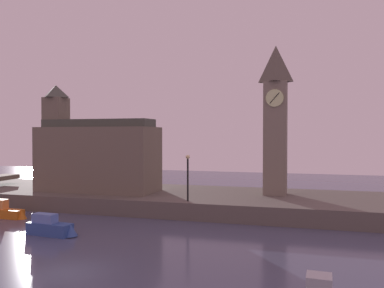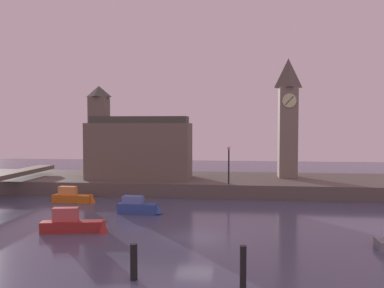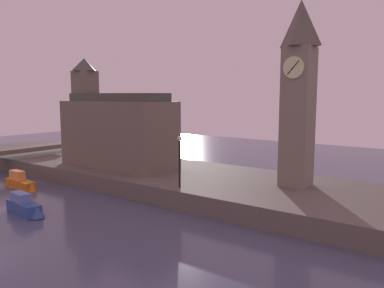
{
  "view_description": "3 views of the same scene",
  "coord_description": "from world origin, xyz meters",
  "px_view_note": "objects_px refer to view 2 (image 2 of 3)",
  "views": [
    {
      "loc": [
        12.21,
        -18.04,
        7.22
      ],
      "look_at": [
        2.81,
        14.31,
        6.49
      ],
      "focal_mm": 37.37,
      "sensor_mm": 36.0,
      "label": 1
    },
    {
      "loc": [
        2.63,
        -25.58,
        7.59
      ],
      "look_at": [
        -1.69,
        14.03,
        5.81
      ],
      "focal_mm": 35.39,
      "sensor_mm": 36.0,
      "label": 2
    },
    {
      "loc": [
        20.7,
        -8.02,
        8.71
      ],
      "look_at": [
        3.82,
        14.57,
        5.11
      ],
      "focal_mm": 36.24,
      "sensor_mm": 36.0,
      "label": 3
    }
  ],
  "objects_px": {
    "boat_tour_blue": "(140,207)",
    "streetlamp": "(229,160)",
    "boat_patrol_orange": "(75,197)",
    "boat_dinghy_red": "(76,224)",
    "parliament_hall": "(136,147)",
    "mooring_post_left": "(134,262)",
    "mooring_post_right": "(243,267)",
    "clock_tower": "(288,116)"
  },
  "relations": [
    {
      "from": "mooring_post_right",
      "to": "boat_tour_blue",
      "type": "bearing_deg",
      "value": 120.33
    },
    {
      "from": "clock_tower",
      "to": "streetlamp",
      "type": "relative_size",
      "value": 3.56
    },
    {
      "from": "boat_patrol_orange",
      "to": "boat_dinghy_red",
      "type": "xyz_separation_m",
      "value": [
        4.63,
        -10.45,
        0.04
      ]
    },
    {
      "from": "streetlamp",
      "to": "mooring_post_left",
      "type": "xyz_separation_m",
      "value": [
        -4.43,
        -22.67,
        -3.1
      ]
    },
    {
      "from": "clock_tower",
      "to": "boat_patrol_orange",
      "type": "distance_m",
      "value": 26.13
    },
    {
      "from": "mooring_post_right",
      "to": "mooring_post_left",
      "type": "bearing_deg",
      "value": 174.57
    },
    {
      "from": "mooring_post_left",
      "to": "boat_tour_blue",
      "type": "relative_size",
      "value": 0.45
    },
    {
      "from": "mooring_post_left",
      "to": "mooring_post_right",
      "type": "bearing_deg",
      "value": -5.43
    },
    {
      "from": "mooring_post_right",
      "to": "boat_patrol_orange",
      "type": "relative_size",
      "value": 0.46
    },
    {
      "from": "streetlamp",
      "to": "mooring_post_right",
      "type": "distance_m",
      "value": 23.39
    },
    {
      "from": "parliament_hall",
      "to": "mooring_post_left",
      "type": "bearing_deg",
      "value": -75.56
    },
    {
      "from": "parliament_hall",
      "to": "mooring_post_left",
      "type": "distance_m",
      "value": 27.31
    },
    {
      "from": "clock_tower",
      "to": "boat_tour_blue",
      "type": "bearing_deg",
      "value": -135.41
    },
    {
      "from": "mooring_post_left",
      "to": "boat_patrol_orange",
      "type": "bearing_deg",
      "value": 121.03
    },
    {
      "from": "boat_tour_blue",
      "to": "mooring_post_left",
      "type": "bearing_deg",
      "value": -77.16
    },
    {
      "from": "boat_tour_blue",
      "to": "streetlamp",
      "type": "bearing_deg",
      "value": 47.84
    },
    {
      "from": "clock_tower",
      "to": "boat_patrol_orange",
      "type": "xyz_separation_m",
      "value": [
        -22.47,
        -10.35,
        -8.39
      ]
    },
    {
      "from": "clock_tower",
      "to": "streetlamp",
      "type": "distance_m",
      "value": 10.48
    },
    {
      "from": "boat_dinghy_red",
      "to": "boat_tour_blue",
      "type": "distance_m",
      "value": 7.07
    },
    {
      "from": "clock_tower",
      "to": "boat_patrol_orange",
      "type": "relative_size",
      "value": 3.18
    },
    {
      "from": "mooring_post_right",
      "to": "parliament_hall",
      "type": "bearing_deg",
      "value": 114.43
    },
    {
      "from": "mooring_post_left",
      "to": "boat_dinghy_red",
      "type": "height_order",
      "value": "mooring_post_left"
    },
    {
      "from": "boat_dinghy_red",
      "to": "streetlamp",
      "type": "bearing_deg",
      "value": 53.81
    },
    {
      "from": "boat_patrol_orange",
      "to": "boat_dinghy_red",
      "type": "bearing_deg",
      "value": -66.1
    },
    {
      "from": "boat_dinghy_red",
      "to": "boat_patrol_orange",
      "type": "bearing_deg",
      "value": 113.9
    },
    {
      "from": "clock_tower",
      "to": "mooring_post_right",
      "type": "bearing_deg",
      "value": -101.76
    },
    {
      "from": "streetlamp",
      "to": "boat_patrol_orange",
      "type": "distance_m",
      "value": 16.42
    },
    {
      "from": "streetlamp",
      "to": "boat_dinghy_red",
      "type": "bearing_deg",
      "value": -126.19
    },
    {
      "from": "clock_tower",
      "to": "boat_dinghy_red",
      "type": "xyz_separation_m",
      "value": [
        -17.84,
        -20.81,
        -8.35
      ]
    },
    {
      "from": "clock_tower",
      "to": "boat_patrol_orange",
      "type": "height_order",
      "value": "clock_tower"
    },
    {
      "from": "mooring_post_right",
      "to": "boat_dinghy_red",
      "type": "distance_m",
      "value": 14.45
    },
    {
      "from": "mooring_post_right",
      "to": "boat_patrol_orange",
      "type": "bearing_deg",
      "value": 131.04
    },
    {
      "from": "parliament_hall",
      "to": "boat_dinghy_red",
      "type": "xyz_separation_m",
      "value": [
        0.33,
        -18.24,
        -4.64
      ]
    },
    {
      "from": "clock_tower",
      "to": "parliament_hall",
      "type": "relative_size",
      "value": 1.18
    },
    {
      "from": "parliament_hall",
      "to": "streetlamp",
      "type": "distance_m",
      "value": 11.74
    },
    {
      "from": "parliament_hall",
      "to": "boat_dinghy_red",
      "type": "relative_size",
      "value": 2.42
    },
    {
      "from": "streetlamp",
      "to": "boat_dinghy_red",
      "type": "distance_m",
      "value": 18.64
    },
    {
      "from": "parliament_hall",
      "to": "boat_tour_blue",
      "type": "distance_m",
      "value": 13.26
    },
    {
      "from": "streetlamp",
      "to": "boat_tour_blue",
      "type": "height_order",
      "value": "streetlamp"
    },
    {
      "from": "clock_tower",
      "to": "streetlamp",
      "type": "height_order",
      "value": "clock_tower"
    },
    {
      "from": "clock_tower",
      "to": "streetlamp",
      "type": "xyz_separation_m",
      "value": [
        -7.02,
        -6.01,
        -4.94
      ]
    },
    {
      "from": "boat_patrol_orange",
      "to": "parliament_hall",
      "type": "bearing_deg",
      "value": 61.11
    }
  ]
}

